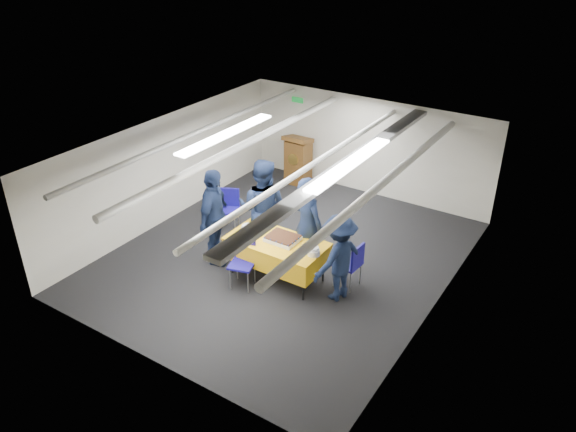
# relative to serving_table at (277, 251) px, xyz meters

# --- Properties ---
(ground) EXTENTS (7.00, 7.00, 0.00)m
(ground) POSITION_rel_serving_table_xyz_m (-0.26, 0.65, -0.56)
(ground) COLOR black
(ground) RESTS_ON ground
(room_shell) EXTENTS (6.00, 7.00, 2.30)m
(room_shell) POSITION_rel_serving_table_xyz_m (-0.16, 1.06, 1.25)
(room_shell) COLOR silver
(room_shell) RESTS_ON ground
(serving_table) EXTENTS (1.79, 0.93, 0.77)m
(serving_table) POSITION_rel_serving_table_xyz_m (0.00, 0.00, 0.00)
(serving_table) COLOR black
(serving_table) RESTS_ON ground
(sheet_cake) EXTENTS (0.57, 0.45, 0.10)m
(sheet_cake) POSITION_rel_serving_table_xyz_m (0.09, 0.06, 0.26)
(sheet_cake) COLOR white
(sheet_cake) RESTS_ON serving_table
(plate_stack_left) EXTENTS (0.25, 0.25, 0.16)m
(plate_stack_left) POSITION_rel_serving_table_xyz_m (-0.60, -0.05, 0.28)
(plate_stack_left) COLOR white
(plate_stack_left) RESTS_ON serving_table
(plate_stack_right) EXTENTS (0.21, 0.21, 0.16)m
(plate_stack_right) POSITION_rel_serving_table_xyz_m (0.80, -0.05, 0.28)
(plate_stack_right) COLOR white
(plate_stack_right) RESTS_ON serving_table
(podium) EXTENTS (0.62, 0.53, 1.25)m
(podium) POSITION_rel_serving_table_xyz_m (-1.86, 3.70, 0.05)
(podium) COLOR brown
(podium) RESTS_ON ground
(chair_near) EXTENTS (0.52, 0.52, 0.87)m
(chair_near) POSITION_rel_serving_table_xyz_m (-0.38, -0.49, -0.03)
(chair_near) COLOR gray
(chair_near) RESTS_ON ground
(chair_right) EXTENTS (0.45, 0.45, 0.87)m
(chair_right) POSITION_rel_serving_table_xyz_m (1.28, 0.46, -0.03)
(chair_right) COLOR gray
(chair_right) RESTS_ON ground
(chair_left) EXTENTS (0.56, 0.56, 0.87)m
(chair_left) POSITION_rel_serving_table_xyz_m (-1.88, 1.00, -0.03)
(chair_left) COLOR gray
(chair_left) RESTS_ON ground
(sailor_a) EXTENTS (0.76, 0.57, 1.89)m
(sailor_a) POSITION_rel_serving_table_xyz_m (0.32, 0.52, 0.39)
(sailor_a) COLOR black
(sailor_a) RESTS_ON ground
(sailor_b) EXTENTS (1.15, 1.02, 1.98)m
(sailor_b) POSITION_rel_serving_table_xyz_m (-0.69, 0.55, 0.43)
(sailor_b) COLOR black
(sailor_b) RESTS_ON ground
(sailor_c) EXTENTS (0.78, 1.20, 1.90)m
(sailor_c) POSITION_rel_serving_table_xyz_m (-1.26, -0.18, 0.39)
(sailor_c) COLOR black
(sailor_c) RESTS_ON ground
(sailor_d) EXTENTS (0.87, 1.16, 1.59)m
(sailor_d) POSITION_rel_serving_table_xyz_m (1.22, 0.07, 0.24)
(sailor_d) COLOR black
(sailor_d) RESTS_ON ground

